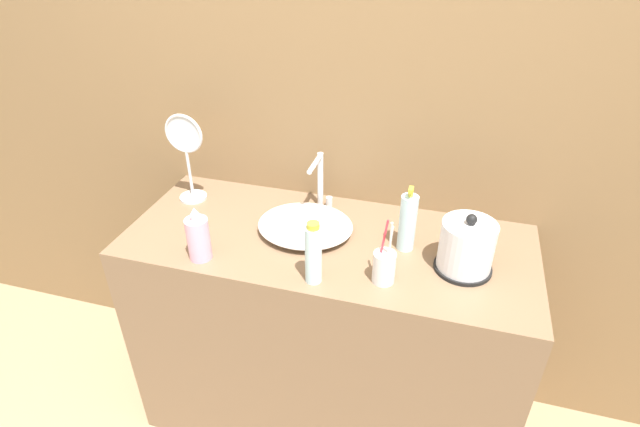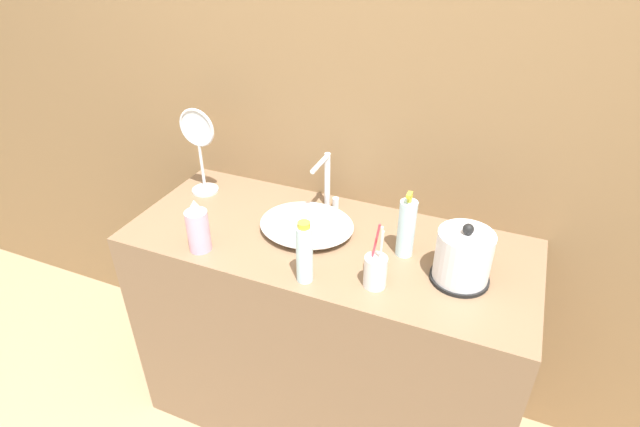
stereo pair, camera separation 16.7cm
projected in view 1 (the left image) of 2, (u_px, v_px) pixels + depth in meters
wall_back at (351, 100)px, 1.77m from camera, size 6.00×0.04×2.60m
vanity_counter at (326, 334)px, 1.96m from camera, size 1.41×0.58×0.91m
sink_basin at (305, 225)px, 1.74m from camera, size 0.34×0.29×0.06m
faucet at (320, 179)px, 1.83m from camera, size 0.06×0.15×0.22m
electric_kettle at (466, 248)px, 1.54m from camera, size 0.18×0.18×0.20m
toothbrush_cup at (384, 266)px, 1.50m from camera, size 0.07×0.07×0.22m
lotion_bottle at (408, 222)px, 1.63m from camera, size 0.06×0.06×0.23m
shampoo_bottle at (313, 254)px, 1.48m from camera, size 0.05×0.05×0.21m
mouthwash_bottle at (198, 238)px, 1.59m from camera, size 0.07×0.07×0.19m
vanity_mirror at (186, 151)px, 1.85m from camera, size 0.15×0.10×0.35m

